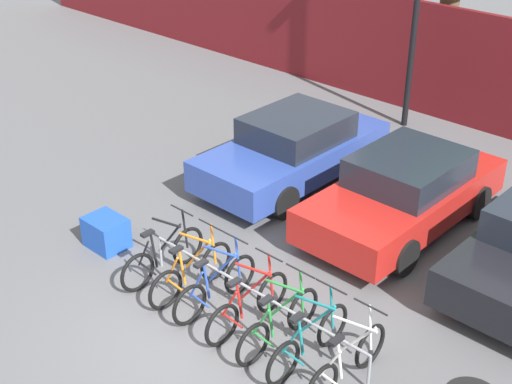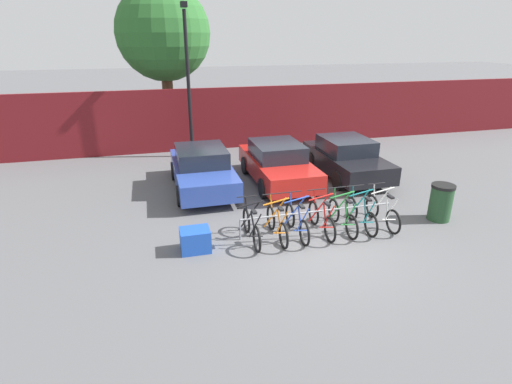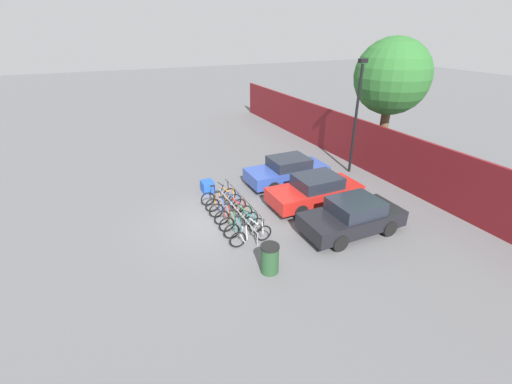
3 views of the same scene
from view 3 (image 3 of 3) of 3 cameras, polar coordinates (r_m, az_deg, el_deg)
name	(u,v)px [view 3 (image 3 of 3)]	position (r m, az deg, el deg)	size (l,w,h in m)	color
ground_plane	(220,221)	(14.57, -6.10, -4.83)	(120.00, 120.00, 0.00)	#59595B
hoarding_wall	(394,158)	(18.90, 22.08, 5.26)	(36.00, 0.16, 2.70)	maroon
bike_rack	(236,210)	(14.31, -3.29, -3.07)	(4.19, 0.04, 0.57)	gray
bicycle_black	(219,196)	(15.84, -6.24, -0.63)	(0.68, 1.71, 1.05)	black
bicycle_orange	(224,202)	(15.28, -5.42, -1.64)	(0.68, 1.71, 1.05)	black
bicycle_blue	(228,207)	(14.83, -4.71, -2.51)	(0.68, 1.71, 1.05)	black
bicycle_red	(234,214)	(14.27, -3.75, -3.68)	(0.68, 1.71, 1.05)	black
bicycle_green	(239,221)	(13.80, -2.85, -4.79)	(0.68, 1.71, 1.05)	black
bicycle_teal	(244,227)	(13.37, -1.97, -5.86)	(0.68, 1.71, 1.05)	black
bicycle_white	(251,235)	(12.87, -0.84, -7.22)	(0.68, 1.71, 1.05)	black
car_blue	(287,171)	(17.76, 5.22, 3.56)	(1.91, 4.20, 1.40)	#2D479E
car_red	(315,190)	(15.76, 9.82, 0.25)	(1.91, 4.26, 1.40)	red
car_black	(352,216)	(13.96, 15.77, -3.95)	(1.91, 4.08, 1.40)	black
lamp_post	(356,112)	(19.15, 16.40, 12.63)	(0.24, 0.44, 5.99)	black
trash_bin	(270,259)	(11.48, 2.31, -11.03)	(0.63, 0.63, 1.03)	#234728
cargo_crate	(208,187)	(17.07, -8.07, 0.91)	(0.70, 0.56, 0.55)	blue
tree_behind_hoarding	(392,77)	(21.30, 21.72, 17.36)	(4.16, 4.16, 6.99)	brown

